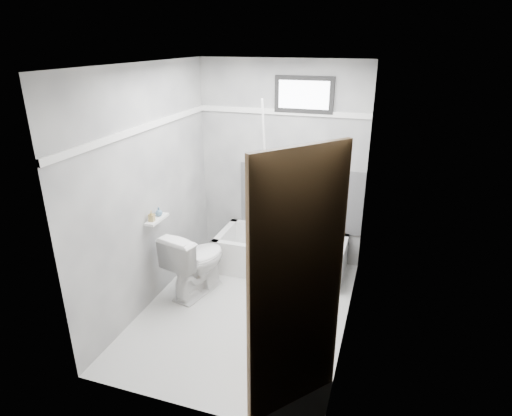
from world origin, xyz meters
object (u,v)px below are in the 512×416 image
at_px(bathtub, 281,254).
at_px(soap_bottle_a, 152,216).
at_px(door, 326,321).
at_px(toilet, 196,262).
at_px(soap_bottle_b, 159,212).
at_px(office_chair, 299,225).

height_order(bathtub, soap_bottle_a, soap_bottle_a).
bearing_deg(door, toilet, 137.56).
bearing_deg(soap_bottle_a, soap_bottle_b, 90.00).
relative_size(office_chair, toilet, 1.25).
distance_m(office_chair, soap_bottle_b, 1.61).
bearing_deg(office_chair, door, -81.70).
bearing_deg(door, soap_bottle_a, 148.26).
bearing_deg(soap_bottle_a, door, -31.74).
bearing_deg(toilet, door, 151.92).
bearing_deg(office_chair, soap_bottle_a, -147.58).
height_order(toilet, soap_bottle_b, soap_bottle_b).
bearing_deg(soap_bottle_b, door, -34.66).
height_order(office_chair, toilet, office_chair).
bearing_deg(toilet, soap_bottle_a, 55.12).
height_order(office_chair, soap_bottle_b, office_chair).
distance_m(office_chair, toilet, 1.25).
xyz_separation_m(toilet, door, (1.60, -1.46, 0.63)).
bearing_deg(soap_bottle_b, office_chair, 36.60).
relative_size(bathtub, office_chair, 1.61).
height_order(bathtub, soap_bottle_b, soap_bottle_b).
distance_m(toilet, door, 2.26).
bearing_deg(soap_bottle_a, bathtub, 43.93).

